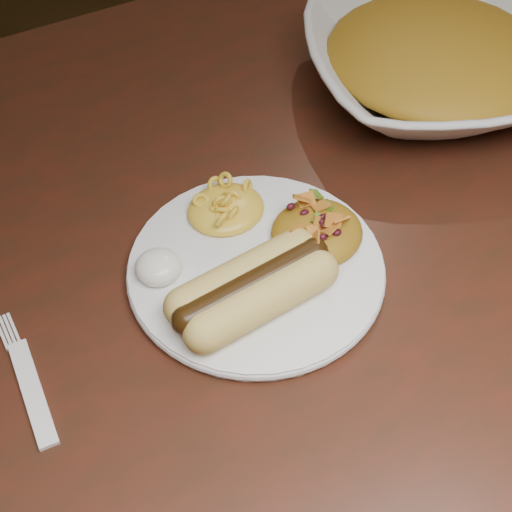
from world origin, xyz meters
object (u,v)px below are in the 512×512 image
fork (33,392)px  serving_bowl (434,67)px  table (231,320)px  plate (256,268)px

fork → serving_bowl: (0.51, 0.15, 0.03)m
table → fork: 0.22m
plate → fork: bearing=-174.4°
table → serving_bowl: size_ratio=5.74×
plate → serving_bowl: (0.30, 0.13, 0.03)m
table → plate: 0.10m
plate → fork: (-0.21, -0.02, -0.00)m
plate → serving_bowl: size_ratio=0.80×
plate → table: bearing=120.2°
fork → serving_bowl: bearing=20.1°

